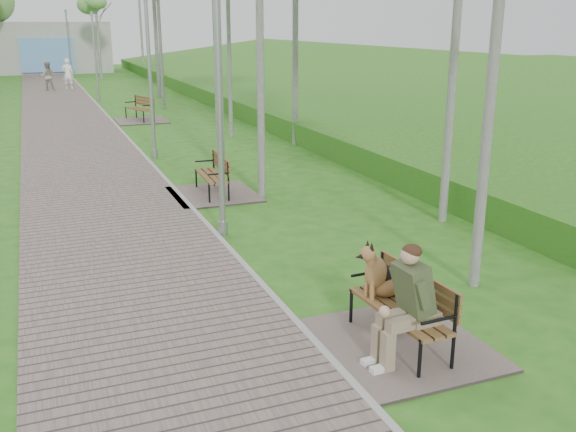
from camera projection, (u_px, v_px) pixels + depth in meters
name	position (u px, v px, depth m)	size (l,w,h in m)	color
ground	(319.00, 348.00, 8.02)	(120.00, 120.00, 0.00)	#276519
walkway	(67.00, 121.00, 26.53)	(3.50, 67.00, 0.04)	#695A55
kerb	(110.00, 119.00, 27.14)	(0.10, 67.00, 0.05)	#999993
embankment	(377.00, 110.00, 30.06)	(14.00, 70.00, 1.60)	#4E8E2C
building_north	(45.00, 47.00, 52.27)	(10.00, 5.20, 4.00)	#9E9E99
bench_main	(397.00, 313.00, 7.86)	(1.99, 2.21, 1.73)	#695A55
bench_second	(212.00, 186.00, 15.09)	(1.91, 2.12, 1.17)	#695A55
bench_third	(140.00, 115.00, 26.54)	(2.02, 2.25, 1.24)	#695A55
lamp_post_near	(220.00, 118.00, 11.67)	(0.19, 0.19, 4.82)	#94979C
lamp_post_second	(150.00, 83.00, 18.67)	(0.18, 0.18, 4.75)	#94979C
lamp_post_third	(95.00, 60.00, 32.78)	(0.17, 0.17, 4.46)	#94979C
lamp_post_far	(69.00, 45.00, 48.82)	(0.19, 0.19, 4.87)	#94979C
pedestrian_near	(68.00, 74.00, 39.06)	(0.68, 0.45, 1.86)	white
pedestrian_far	(48.00, 76.00, 38.24)	(0.84, 0.65, 1.73)	gray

